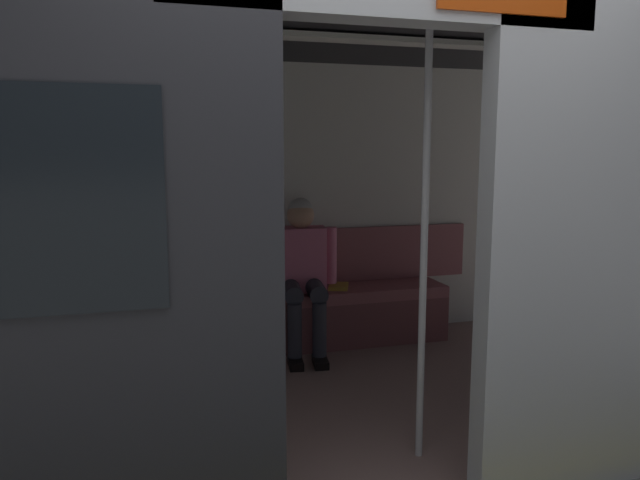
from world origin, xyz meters
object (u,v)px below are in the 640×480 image
(grab_pole_far, at_px, (424,243))
(bench_seat, at_px, (273,307))
(handbag, at_px, (242,282))
(grab_pole_door, at_px, (276,251))
(train_car, at_px, (299,151))
(person_seated, at_px, (302,265))
(book, at_px, (339,286))

(grab_pole_far, bearing_deg, bench_seat, -78.33)
(bench_seat, xyz_separation_m, grab_pole_far, (-0.37, 1.80, 0.75))
(handbag, distance_m, grab_pole_door, 2.02)
(bench_seat, bearing_deg, handbag, -19.10)
(train_car, bearing_deg, grab_pole_door, 68.55)
(person_seated, distance_m, grab_pole_far, 1.81)
(bench_seat, xyz_separation_m, handbag, (0.23, -0.08, 0.19))
(bench_seat, distance_m, grab_pole_far, 1.99)
(handbag, distance_m, book, 0.77)
(handbag, bearing_deg, bench_seat, 160.90)
(bench_seat, xyz_separation_m, book, (-0.54, -0.03, 0.12))
(person_seated, height_order, book, person_seated)
(person_seated, bearing_deg, book, -165.17)
(train_car, xyz_separation_m, person_seated, (-0.27, -0.98, -0.86))
(person_seated, height_order, handbag, person_seated)
(bench_seat, relative_size, person_seated, 2.39)
(train_car, relative_size, book, 29.09)
(handbag, xyz_separation_m, grab_pole_door, (0.14, 1.93, 0.56))
(book, xyz_separation_m, grab_pole_door, (0.91, 1.89, 0.63))
(person_seated, bearing_deg, train_car, 74.71)
(person_seated, xyz_separation_m, book, (-0.32, -0.09, -0.21))
(bench_seat, bearing_deg, grab_pole_far, 101.67)
(bench_seat, height_order, book, book)
(train_car, relative_size, handbag, 24.62)
(train_car, distance_m, bench_seat, 1.58)
(book, bearing_deg, person_seated, 36.22)
(train_car, xyz_separation_m, book, (-0.59, -1.07, -1.07))
(handbag, bearing_deg, train_car, 99.03)
(bench_seat, bearing_deg, train_car, 87.19)
(book, xyz_separation_m, grab_pole_far, (0.17, 1.84, 0.63))
(person_seated, height_order, grab_pole_far, grab_pole_far)
(handbag, xyz_separation_m, grab_pole_far, (-0.60, 1.88, 0.56))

